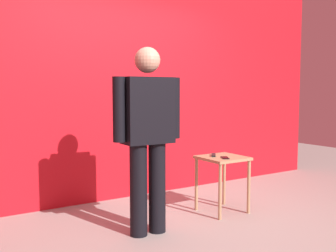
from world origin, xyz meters
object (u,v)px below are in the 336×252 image
object	(u,v)px
standing_person	(148,131)
side_table	(222,167)
cell_phone	(225,158)
tv_remote	(214,155)

from	to	relation	value
standing_person	side_table	size ratio (longest dim) A/B	2.81
standing_person	cell_phone	xyz separation A→B (m)	(0.99, 0.05, -0.35)
standing_person	tv_remote	size ratio (longest dim) A/B	10.28
standing_person	tv_remote	bearing A→B (deg)	13.32
side_table	cell_phone	world-z (taller)	cell_phone
cell_phone	tv_remote	xyz separation A→B (m)	(-0.01, 0.18, 0.01)
standing_person	side_table	xyz separation A→B (m)	(1.04, 0.14, -0.47)
cell_phone	tv_remote	world-z (taller)	tv_remote
cell_phone	standing_person	bearing A→B (deg)	-148.20
side_table	tv_remote	world-z (taller)	tv_remote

